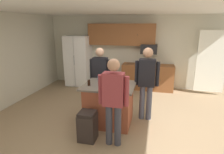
% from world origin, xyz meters
% --- Properties ---
extents(floor, '(7.04, 7.04, 0.00)m').
position_xyz_m(floor, '(0.00, 0.00, 0.00)').
color(floor, '#937A5B').
rests_on(floor, ground).
extents(ceiling, '(7.04, 7.04, 0.00)m').
position_xyz_m(ceiling, '(0.00, 0.00, 2.60)').
color(ceiling, white).
extents(back_wall, '(6.40, 0.10, 2.60)m').
position_xyz_m(back_wall, '(0.00, 2.80, 1.30)').
color(back_wall, beige).
rests_on(back_wall, ground).
extents(side_wall_left, '(0.10, 5.60, 2.60)m').
position_xyz_m(side_wall_left, '(-3.20, 0.00, 1.30)').
color(side_wall_left, beige).
rests_on(side_wall_left, ground).
extents(french_door_window_panel, '(0.90, 0.06, 2.00)m').
position_xyz_m(french_door_window_panel, '(2.60, 2.40, 1.10)').
color(french_door_window_panel, white).
rests_on(french_door_window_panel, ground).
extents(cabinet_run_upper, '(2.40, 0.38, 0.75)m').
position_xyz_m(cabinet_run_upper, '(-0.40, 2.60, 1.93)').
color(cabinet_run_upper, brown).
extents(cabinet_run_lower, '(1.80, 0.63, 0.90)m').
position_xyz_m(cabinet_run_lower, '(0.60, 2.48, 0.45)').
color(cabinet_run_lower, brown).
rests_on(cabinet_run_lower, ground).
extents(refrigerator, '(0.88, 0.76, 1.88)m').
position_xyz_m(refrigerator, '(-2.00, 2.38, 0.94)').
color(refrigerator, white).
rests_on(refrigerator, ground).
extents(microwave_over_range, '(0.56, 0.40, 0.32)m').
position_xyz_m(microwave_over_range, '(0.60, 2.50, 1.45)').
color(microwave_over_range, black).
extents(kitchen_island, '(1.16, 0.96, 0.95)m').
position_xyz_m(kitchen_island, '(-0.14, -0.22, 0.48)').
color(kitchen_island, '#9E4C33').
rests_on(kitchen_island, ground).
extents(person_host_foreground, '(0.57, 0.22, 1.69)m').
position_xyz_m(person_host_foreground, '(0.15, -1.01, 0.98)').
color(person_host_foreground, '#383842').
rests_on(person_host_foreground, ground).
extents(person_elder_center, '(0.57, 0.22, 1.69)m').
position_xyz_m(person_elder_center, '(-0.57, 0.51, 0.97)').
color(person_elder_center, '#383842').
rests_on(person_elder_center, ground).
extents(person_guest_left, '(0.57, 0.23, 1.76)m').
position_xyz_m(person_guest_left, '(0.68, 0.17, 1.03)').
color(person_guest_left, '#4C5166').
rests_on(person_guest_left, ground).
extents(glass_pilsner, '(0.06, 0.06, 0.14)m').
position_xyz_m(glass_pilsner, '(-0.19, -0.38, 1.02)').
color(glass_pilsner, black).
rests_on(glass_pilsner, kitchen_island).
extents(glass_stout_tall, '(0.06, 0.06, 0.15)m').
position_xyz_m(glass_stout_tall, '(-0.30, -0.32, 1.02)').
color(glass_stout_tall, black).
rests_on(glass_stout_tall, kitchen_island).
extents(tumbler_amber, '(0.06, 0.06, 0.13)m').
position_xyz_m(tumbler_amber, '(-0.56, -0.38, 1.01)').
color(tumbler_amber, black).
rests_on(tumbler_amber, kitchen_island).
extents(mug_ceramic_white, '(0.12, 0.08, 0.11)m').
position_xyz_m(mug_ceramic_white, '(-0.45, 0.05, 1.00)').
color(mug_ceramic_white, '#4C6B99').
rests_on(mug_ceramic_white, kitchen_island).
extents(glass_short_whisky, '(0.07, 0.07, 0.14)m').
position_xyz_m(glass_short_whisky, '(0.00, -0.54, 1.02)').
color(glass_short_whisky, black).
rests_on(glass_short_whisky, kitchen_island).
extents(mug_blue_stoneware, '(0.12, 0.08, 0.10)m').
position_xyz_m(mug_blue_stoneware, '(-0.33, -0.15, 1.00)').
color(mug_blue_stoneware, white).
rests_on(mug_blue_stoneware, kitchen_island).
extents(serving_tray, '(0.44, 0.30, 0.04)m').
position_xyz_m(serving_tray, '(0.01, -0.17, 0.97)').
color(serving_tray, '#B7B7BC').
rests_on(serving_tray, kitchen_island).
extents(trash_bin, '(0.34, 0.34, 0.61)m').
position_xyz_m(trash_bin, '(-0.39, -0.98, 0.30)').
color(trash_bin, black).
rests_on(trash_bin, ground).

